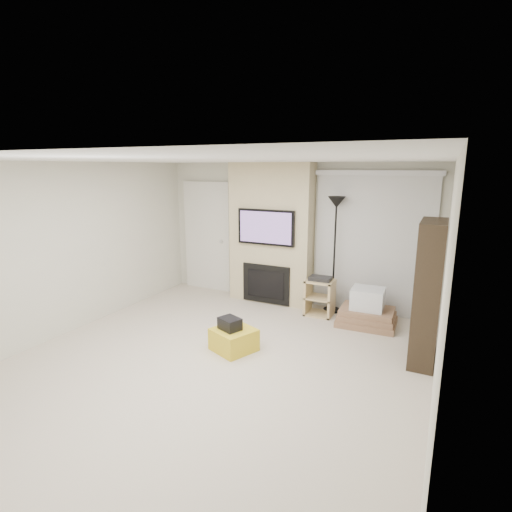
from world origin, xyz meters
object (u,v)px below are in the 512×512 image
at_px(av_stand, 320,295).
at_px(box_stack, 367,311).
at_px(bookshelf, 428,293).
at_px(ottoman, 234,340).
at_px(floor_lamp, 336,222).

bearing_deg(av_stand, box_stack, -7.32).
xyz_separation_m(av_stand, bookshelf, (1.66, -0.97, 0.55)).
xyz_separation_m(ottoman, bookshelf, (2.31, 0.81, 0.75)).
distance_m(av_stand, bookshelf, 2.00).
bearing_deg(av_stand, floor_lamp, 62.04).
bearing_deg(bookshelf, floor_lamp, 140.60).
bearing_deg(bookshelf, box_stack, 134.80).
distance_m(box_stack, bookshelf, 1.40).
distance_m(floor_lamp, box_stack, 1.52).
bearing_deg(floor_lamp, ottoman, -111.15).
relative_size(box_stack, bookshelf, 0.50).
height_order(av_stand, box_stack, av_stand).
distance_m(ottoman, av_stand, 1.90).
relative_size(floor_lamp, av_stand, 2.96).
xyz_separation_m(ottoman, av_stand, (0.65, 1.78, 0.20)).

